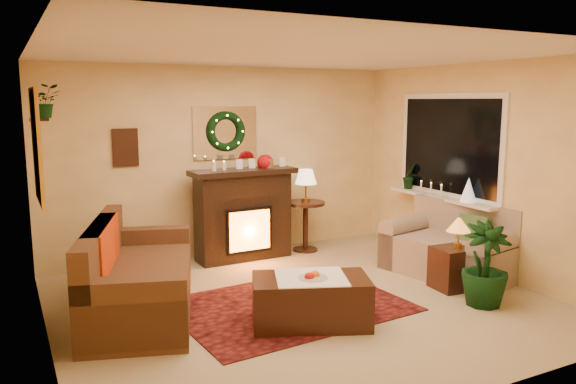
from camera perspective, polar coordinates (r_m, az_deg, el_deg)
name	(u,v)px	position (r m, az deg, el deg)	size (l,w,h in m)	color
floor	(303,303)	(6.12, 1.53, -11.17)	(5.00, 5.00, 0.00)	beige
ceiling	(304,53)	(5.75, 1.64, 13.90)	(5.00, 5.00, 0.00)	white
wall_back	(225,162)	(7.82, -6.39, 3.08)	(5.00, 5.00, 0.00)	#EFD88C
wall_front	(463,225)	(4.00, 17.32, -3.21)	(5.00, 5.00, 0.00)	#EFD88C
wall_left	(40,202)	(5.10, -23.88, -0.97)	(4.50, 4.50, 0.00)	#EFD88C
wall_right	(481,169)	(7.32, 19.01, 2.21)	(4.50, 4.50, 0.00)	#EFD88C
area_rug	(288,305)	(6.02, 0.03, -11.44)	(2.33, 1.74, 0.01)	#560B06
sofa	(142,271)	(5.94, -14.66, -7.74)	(0.95, 2.16, 0.93)	brown
red_throw	(129,266)	(6.05, -15.81, -7.22)	(0.72, 1.18, 0.02)	red
fireplace	(243,219)	(7.63, -4.57, -2.76)	(1.27, 0.40, 1.16)	black
poinsettia	(265,163)	(7.66, -2.32, 3.00)	(0.23, 0.23, 0.23)	#AC070E
mantel_candle_a	(214,169)	(7.32, -7.54, 2.32)	(0.06, 0.06, 0.19)	#FFFAC5
mantel_candle_b	(224,168)	(7.39, -6.51, 2.40)	(0.05, 0.05, 0.16)	#FFEBC8
mantel_mirror	(225,133)	(7.77, -6.39, 6.00)	(0.92, 0.02, 0.72)	white
wreath	(226,131)	(7.73, -6.28, 6.13)	(0.55, 0.55, 0.11)	#194719
wall_art	(125,147)	(7.41, -16.19, 4.37)	(0.32, 0.03, 0.48)	#381E11
gold_mirror	(37,146)	(5.34, -24.18, 4.32)	(0.03, 0.84, 1.00)	gold
hanging_plant	(46,118)	(6.09, -23.41, 6.96)	(0.33, 0.28, 0.36)	#194719
loveseat	(449,242)	(7.19, 16.02, -4.90)	(0.88, 1.52, 0.88)	gray
window_frame	(449,146)	(7.68, 16.07, 4.53)	(0.03, 1.86, 1.36)	white
window_glass	(448,146)	(7.67, 15.99, 4.53)	(0.02, 1.70, 1.22)	black
window_sill	(441,197)	(7.69, 15.27, -0.54)	(0.22, 1.86, 0.04)	white
mini_tree	(468,190)	(7.32, 17.86, 0.21)	(0.21, 0.21, 0.31)	white
sill_plant	(410,175)	(8.19, 12.25, 1.68)	(0.26, 0.21, 0.47)	#224B1D
side_table_round	(305,228)	(8.06, 1.79, -3.72)	(0.55, 0.55, 0.72)	black
lamp_cream	(306,190)	(7.95, 1.82, 0.18)	(0.31, 0.31, 0.47)	beige
end_table_square	(452,266)	(6.72, 16.31, -7.23)	(0.39, 0.39, 0.48)	#4A2716
lamp_tiffany	(459,226)	(6.61, 16.95, -3.30)	(0.27, 0.27, 0.39)	orange
coffee_table	(311,303)	(5.50, 2.32, -11.23)	(1.11, 0.61, 0.47)	#331912
fruit_bowl	(313,280)	(5.39, 2.54, -8.97)	(0.28, 0.28, 0.07)	beige
floor_palm	(485,264)	(6.26, 19.39, -6.90)	(1.48, 1.48, 2.65)	black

